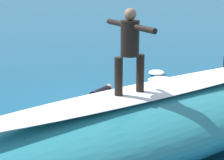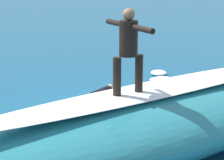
{
  "view_description": "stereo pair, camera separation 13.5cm",
  "coord_description": "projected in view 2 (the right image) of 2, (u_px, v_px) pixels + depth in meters",
  "views": [
    {
      "loc": [
        4.81,
        9.1,
        3.65
      ],
      "look_at": [
        0.2,
        0.78,
        1.09
      ],
      "focal_mm": 69.62,
      "sensor_mm": 36.0,
      "label": 1
    },
    {
      "loc": [
        4.69,
        9.16,
        3.65
      ],
      "look_at": [
        0.2,
        0.78,
        1.09
      ],
      "focal_mm": 69.62,
      "sensor_mm": 36.0,
      "label": 2
    }
  ],
  "objects": [
    {
      "name": "wave_foam_lip",
      "position": [
        156.0,
        89.0,
        8.36
      ],
      "size": [
        8.34,
        2.09,
        0.08
      ],
      "primitive_type": "ellipsoid",
      "rotation": [
        0.0,
        0.0,
        0.13
      ],
      "color": "white",
      "rests_on": "wave_crest"
    },
    {
      "name": "surfer_riding",
      "position": [
        128.0,
        45.0,
        7.73
      ],
      "size": [
        0.62,
        1.48,
        1.56
      ],
      "rotation": [
        0.0,
        0.0,
        0.03
      ],
      "color": "black",
      "rests_on": "surfboard_riding"
    },
    {
      "name": "ground_plane",
      "position": [
        104.0,
        114.0,
        10.89
      ],
      "size": [
        120.0,
        120.0,
        0.0
      ],
      "primitive_type": "plane",
      "color": "#145175"
    },
    {
      "name": "foam_patch_near",
      "position": [
        161.0,
        79.0,
        13.79
      ],
      "size": [
        0.85,
        0.66,
        0.16
      ],
      "primitive_type": "ellipsoid",
      "rotation": [
        0.0,
        0.0,
        2.95
      ],
      "color": "white",
      "rests_on": "ground_plane"
    },
    {
      "name": "wave_crest",
      "position": [
        155.0,
        122.0,
        8.54
      ],
      "size": [
        10.03,
        4.16,
        1.26
      ],
      "primitive_type": "ellipsoid",
      "rotation": [
        0.0,
        0.0,
        0.13
      ],
      "color": "teal",
      "rests_on": "ground_plane"
    },
    {
      "name": "surfer_paddling",
      "position": [
        99.0,
        95.0,
        11.79
      ],
      "size": [
        1.42,
        0.93,
        0.28
      ],
      "rotation": [
        0.0,
        0.0,
        -2.62
      ],
      "color": "black",
      "rests_on": "surfboard_paddling"
    },
    {
      "name": "foam_patch_mid",
      "position": [
        159.0,
        73.0,
        14.63
      ],
      "size": [
        0.78,
        0.82,
        0.15
      ],
      "primitive_type": "ellipsoid",
      "rotation": [
        0.0,
        0.0,
        1.07
      ],
      "color": "white",
      "rests_on": "ground_plane"
    },
    {
      "name": "surfboard_riding",
      "position": [
        128.0,
        95.0,
        7.98
      ],
      "size": [
        2.21,
        0.53,
        0.08
      ],
      "primitive_type": "ellipsoid",
      "rotation": [
        0.0,
        0.0,
        0.03
      ],
      "color": "yellow",
      "rests_on": "wave_crest"
    },
    {
      "name": "surfboard_paddling",
      "position": [
        101.0,
        99.0,
        11.93
      ],
      "size": [
        2.32,
        1.64,
        0.08
      ],
      "primitive_type": "ellipsoid",
      "rotation": [
        0.0,
        0.0,
        -2.62
      ],
      "color": "silver",
      "rests_on": "ground_plane"
    }
  ]
}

